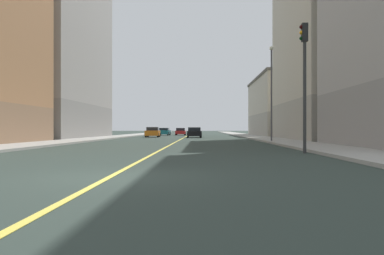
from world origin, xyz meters
The scene contains 14 objects.
ground_plane centered at (0.00, 0.00, 0.00)m, with size 400.00×400.00×0.00m, color #2B3731.
sidewalk_left centered at (9.57, 49.00, 0.07)m, with size 3.60×168.00×0.15m, color #9E9B93.
sidewalk_right centered at (-9.57, 49.00, 0.07)m, with size 3.60×168.00×0.15m, color #9E9B93.
lane_center_stripe centered at (0.00, 49.00, 0.01)m, with size 0.16×154.00×0.01m, color #E5D14C.
building_left_mid centered at (15.56, 33.66, 11.58)m, with size 8.66×19.12×23.14m.
building_left_far centered at (15.56, 58.88, 4.82)m, with size 8.66×23.94×9.61m.
building_right_midblock centered at (-15.56, 41.56, 10.82)m, with size 8.66×23.61×21.62m.
traffic_light_left_near centered at (7.36, 10.23, 4.11)m, with size 0.40×0.32×6.39m.
street_lamp_left_near centered at (8.37, 25.94, 5.04)m, with size 0.36×0.36×8.22m.
car_orange centered at (-4.53, 48.05, 0.69)m, with size 1.95×4.43×1.40m.
car_red centered at (-1.42, 64.43, 0.64)m, with size 1.81×4.13×1.30m.
car_black centered at (1.35, 45.08, 0.66)m, with size 2.00×4.48×1.37m.
car_teal centered at (-4.25, 62.77, 0.65)m, with size 2.02×4.38×1.31m.
car_white centered at (1.34, 59.75, 0.65)m, with size 1.97×4.38×1.33m.
Camera 1 is at (2.30, -10.40, 1.23)m, focal length 39.10 mm.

